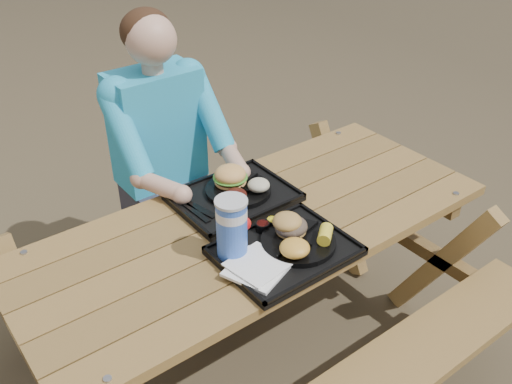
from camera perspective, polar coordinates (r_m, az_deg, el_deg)
ground at (r=2.63m, az=0.00°, el=-16.35°), size 60.00×60.00×0.00m
picnic_table at (r=2.36m, az=0.00°, el=-10.37°), size 1.80×1.49×0.75m
tray_near at (r=1.96m, az=2.90°, el=-5.99°), size 0.45×0.35×0.02m
tray_far at (r=2.24m, az=-2.24°, el=-0.57°), size 0.45×0.35×0.02m
plate_near at (r=1.98m, az=4.24°, el=-5.00°), size 0.26×0.26×0.02m
plate_far at (r=2.25m, az=-1.78°, el=0.22°), size 0.26×0.26×0.02m
napkin_stack at (r=1.87m, az=0.10°, el=-7.63°), size 0.22×0.22×0.02m
soda_cup at (r=1.88m, az=-2.44°, el=-3.73°), size 0.10×0.10×0.21m
condiment_bbq at (r=2.04m, az=0.67°, el=-3.47°), size 0.05×0.05×0.03m
condiment_mustard at (r=2.06m, az=1.68°, el=-3.07°), size 0.05×0.05×0.03m
sandwich at (r=1.97m, az=3.56°, el=-2.67°), size 0.11×0.11×0.11m
mac_cheese at (r=1.89m, az=3.89°, el=-5.61°), size 0.10×0.10×0.05m
corn_cob at (r=1.97m, az=6.93°, el=-4.23°), size 0.11×0.11×0.05m
cutlery_far at (r=2.16m, az=-5.67°, el=-1.70°), size 0.06×0.16×0.01m
burger at (r=2.24m, az=-2.61°, el=2.14°), size 0.13×0.13×0.11m
baked_beans at (r=2.17m, az=-2.02°, el=-0.26°), size 0.08×0.08×0.04m
potato_salad at (r=2.21m, az=0.27°, el=0.70°), size 0.09×0.09×0.05m
diner at (r=2.66m, az=-9.25°, el=1.83°), size 0.48×0.84×1.28m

